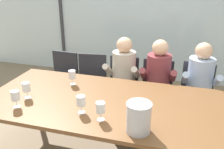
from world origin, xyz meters
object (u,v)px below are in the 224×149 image
(person_pale_blue_shirt, at_px, (200,84))
(ice_bucket_primary, at_px, (139,117))
(chair_near_curtain, at_px, (63,77))
(wine_glass_center_pour, at_px, (26,88))
(chair_left_of_center, at_px, (91,80))
(wine_glass_near_bucket, at_px, (15,96))
(person_beige_jumper, at_px, (122,76))
(wine_glass_spare_empty, at_px, (101,108))
(wine_glass_by_right_taster, at_px, (72,75))
(chair_near_window_right, at_px, (196,91))
(person_maroon_top, at_px, (158,80))
(chair_center, at_px, (123,83))
(dining_table, at_px, (103,105))
(chair_right_of_center, at_px, (156,87))
(wine_glass_by_left_taster, at_px, (81,101))

(person_pale_blue_shirt, xyz_separation_m, ice_bucket_primary, (-0.55, -1.30, 0.21))
(chair_near_curtain, bearing_deg, wine_glass_center_pour, -75.98)
(chair_left_of_center, xyz_separation_m, wine_glass_center_pour, (-0.28, -1.15, 0.36))
(wine_glass_near_bucket, bearing_deg, person_beige_jumper, 58.07)
(chair_near_curtain, height_order, wine_glass_spare_empty, wine_glass_spare_empty)
(person_beige_jumper, xyz_separation_m, wine_glass_by_right_taster, (-0.46, -0.59, 0.19))
(chair_near_window_right, distance_m, person_maroon_top, 0.55)
(chair_left_of_center, relative_size, wine_glass_by_right_taster, 5.16)
(person_beige_jumper, bearing_deg, person_pale_blue_shirt, -0.20)
(person_maroon_top, bearing_deg, chair_center, 161.34)
(dining_table, xyz_separation_m, chair_near_curtain, (-0.97, 0.98, -0.18))
(chair_right_of_center, distance_m, person_beige_jumper, 0.50)
(wine_glass_center_pour, bearing_deg, wine_glass_by_right_taster, 54.89)
(ice_bucket_primary, bearing_deg, wine_glass_center_pour, 168.03)
(chair_near_window_right, bearing_deg, dining_table, -127.08)
(dining_table, relative_size, person_pale_blue_shirt, 2.03)
(dining_table, xyz_separation_m, chair_left_of_center, (-0.50, 0.99, -0.18))
(chair_near_window_right, bearing_deg, wine_glass_spare_empty, -115.94)
(chair_near_curtain, distance_m, chair_right_of_center, 1.43)
(wine_glass_center_pour, bearing_deg, wine_glass_spare_empty, -11.96)
(wine_glass_by_left_taster, xyz_separation_m, wine_glass_center_pour, (-0.66, 0.12, 0.00))
(dining_table, distance_m, wine_glass_spare_empty, 0.41)
(dining_table, xyz_separation_m, chair_center, (-0.03, 1.01, -0.18))
(chair_near_window_right, bearing_deg, chair_center, -172.66)
(chair_near_window_right, relative_size, wine_glass_spare_empty, 5.16)
(person_pale_blue_shirt, height_order, wine_glass_by_right_taster, person_pale_blue_shirt)
(chair_near_window_right, height_order, ice_bucket_primary, ice_bucket_primary)
(chair_near_curtain, bearing_deg, ice_bucket_primary, -40.30)
(person_maroon_top, height_order, wine_glass_by_left_taster, person_maroon_top)
(chair_near_curtain, distance_m, wine_glass_by_left_taster, 1.57)
(person_beige_jumper, xyz_separation_m, ice_bucket_primary, (0.45, -1.30, 0.21))
(chair_right_of_center, bearing_deg, ice_bucket_primary, -89.91)
(person_beige_jumper, height_order, wine_glass_center_pour, person_beige_jumper)
(chair_near_window_right, bearing_deg, chair_near_curtain, -172.14)
(person_maroon_top, distance_m, wine_glass_center_pour, 1.64)
(person_beige_jumper, relative_size, wine_glass_by_left_taster, 7.00)
(chair_left_of_center, height_order, chair_center, same)
(chair_center, height_order, wine_glass_by_left_taster, wine_glass_by_left_taster)
(person_pale_blue_shirt, xyz_separation_m, wine_glass_by_left_taster, (-1.12, -1.15, 0.19))
(chair_left_of_center, distance_m, wine_glass_near_bucket, 1.42)
(person_maroon_top, relative_size, wine_glass_spare_empty, 7.00)
(dining_table, xyz_separation_m, person_beige_jumper, (-0.00, 0.87, -0.01))
(person_pale_blue_shirt, xyz_separation_m, wine_glass_by_right_taster, (-1.47, -0.59, 0.19))
(chair_near_curtain, xyz_separation_m, chair_near_window_right, (1.95, 0.03, 0.00))
(chair_near_curtain, height_order, ice_bucket_primary, ice_bucket_primary)
(chair_right_of_center, height_order, wine_glass_near_bucket, wine_glass_near_bucket)
(chair_near_curtain, bearing_deg, person_pale_blue_shirt, 1.15)
(dining_table, distance_m, person_pale_blue_shirt, 1.33)
(ice_bucket_primary, xyz_separation_m, wine_glass_center_pour, (-1.23, 0.26, -0.02))
(dining_table, bearing_deg, chair_left_of_center, 116.92)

